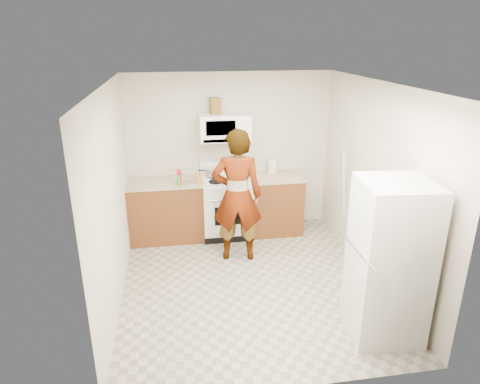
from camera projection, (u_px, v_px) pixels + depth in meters
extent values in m
plane|color=gray|center=(250.00, 282.00, 5.53)|extent=(3.60, 3.60, 0.00)
cube|color=beige|center=(230.00, 153.00, 6.76)|extent=(3.20, 0.02, 2.50)
cube|color=beige|center=(375.00, 185.00, 5.33)|extent=(0.02, 3.60, 2.50)
cube|color=brown|center=(166.00, 211.00, 6.60)|extent=(1.12, 0.62, 0.90)
cube|color=#998F67|center=(165.00, 182.00, 6.44)|extent=(1.14, 0.64, 0.03)
cube|color=brown|center=(275.00, 204.00, 6.86)|extent=(0.80, 0.62, 0.90)
cube|color=#998F67|center=(276.00, 177.00, 6.69)|extent=(0.82, 0.64, 0.03)
cube|color=white|center=(227.00, 208.00, 6.73)|extent=(0.76, 0.65, 0.90)
cube|color=white|center=(226.00, 180.00, 6.56)|extent=(0.76, 0.62, 0.03)
cube|color=white|center=(224.00, 167.00, 6.79)|extent=(0.76, 0.08, 0.20)
cube|color=white|center=(225.00, 127.00, 6.42)|extent=(0.76, 0.38, 0.40)
imported|color=tan|center=(237.00, 196.00, 5.84)|extent=(0.74, 0.54, 1.88)
cube|color=white|center=(389.00, 261.00, 4.34)|extent=(0.77, 0.77, 1.70)
cylinder|color=silver|center=(273.00, 166.00, 6.82)|extent=(0.21, 0.21, 0.20)
cube|color=brown|center=(215.00, 106.00, 6.33)|extent=(0.17, 0.17, 0.24)
cylinder|color=silver|center=(213.00, 172.00, 6.62)|extent=(0.26, 0.26, 0.11)
cube|color=white|center=(240.00, 179.00, 6.47)|extent=(0.29, 0.23, 0.05)
cylinder|color=red|center=(179.00, 177.00, 6.23)|extent=(0.09, 0.09, 0.24)
cylinder|color=orange|center=(198.00, 178.00, 6.33)|extent=(0.05, 0.05, 0.16)
cylinder|color=#1B9826|center=(179.00, 181.00, 6.22)|extent=(0.06, 0.06, 0.16)
cylinder|color=silver|center=(185.00, 182.00, 6.38)|extent=(0.31, 0.31, 0.01)
cylinder|color=silver|center=(344.00, 198.00, 6.28)|extent=(0.27, 0.22, 1.48)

